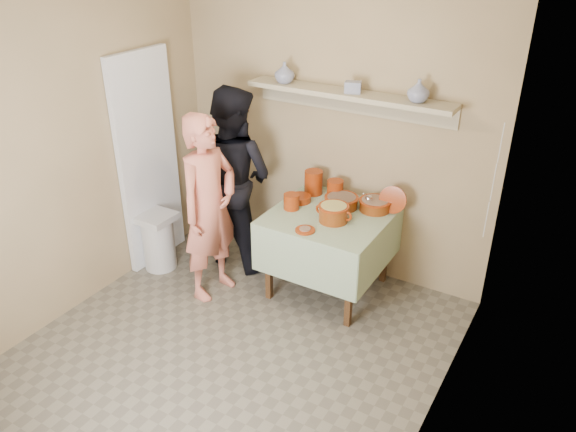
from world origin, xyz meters
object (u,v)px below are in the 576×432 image
Objects in this scene: cazuela_rice at (334,212)px; trash_bin at (158,241)px; person_helper at (233,178)px; person_cook at (209,208)px; serving_table at (330,226)px.

trash_bin is (-1.63, -0.38, -0.56)m from cazuela_rice.
person_helper is 1.10m from cazuela_rice.
person_cook reaches higher than trash_bin.
person_helper is 1.77× the size of serving_table.
serving_table is 1.74× the size of trash_bin.
trash_bin is (-0.68, 0.04, -0.54)m from person_cook.
person_cook is at bearing -155.91° from cazuela_rice.
person_cook is 1.69× the size of serving_table.
cazuela_rice is 1.77m from trash_bin.
cazuela_rice is at bearing -59.70° from person_cook.
person_helper is 1.04m from serving_table.
person_helper is 0.93m from trash_bin.
serving_table reaches higher than trash_bin.
serving_table is (0.87, 0.53, -0.18)m from person_cook.
cazuela_rice is (1.10, -0.12, -0.01)m from person_helper.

